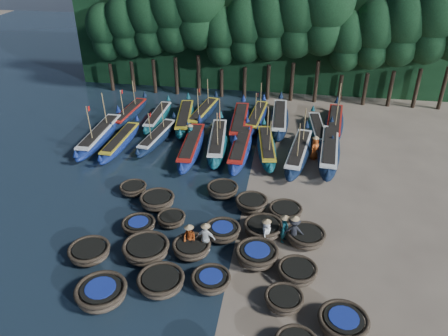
# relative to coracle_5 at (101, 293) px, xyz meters

# --- Properties ---
(ground) EXTENTS (120.00, 120.00, 0.00)m
(ground) POSITION_rel_coracle_5_xyz_m (5.58, 7.57, -0.48)
(ground) COLOR gray
(ground) RESTS_ON ground
(foliage_wall) EXTENTS (40.00, 3.00, 10.00)m
(foliage_wall) POSITION_rel_coracle_5_xyz_m (5.58, 31.07, 4.52)
(foliage_wall) COLOR black
(foliage_wall) RESTS_ON ground
(coracle_5) EXTENTS (2.99, 2.99, 0.84)m
(coracle_5) POSITION_rel_coracle_5_xyz_m (0.00, 0.00, 0.00)
(coracle_5) COLOR brown
(coracle_5) RESTS_ON ground
(coracle_6) EXTENTS (2.32, 2.32, 0.75)m
(coracle_6) POSITION_rel_coracle_5_xyz_m (2.52, 1.20, -0.05)
(coracle_6) COLOR brown
(coracle_6) RESTS_ON ground
(coracle_7) EXTENTS (1.96, 1.96, 0.66)m
(coracle_7) POSITION_rel_coracle_5_xyz_m (4.87, 1.74, -0.10)
(coracle_7) COLOR brown
(coracle_7) RESTS_ON ground
(coracle_8) EXTENTS (2.08, 2.08, 0.68)m
(coracle_8) POSITION_rel_coracle_5_xyz_m (8.42, 1.03, -0.09)
(coracle_8) COLOR brown
(coracle_8) RESTS_ON ground
(coracle_9) EXTENTS (2.58, 2.58, 0.76)m
(coracle_9) POSITION_rel_coracle_5_xyz_m (11.00, 0.09, -0.04)
(coracle_9) COLOR brown
(coracle_9) RESTS_ON ground
(coracle_10) EXTENTS (2.41, 2.41, 0.73)m
(coracle_10) POSITION_rel_coracle_5_xyz_m (-1.82, 2.70, -0.07)
(coracle_10) COLOR brown
(coracle_10) RESTS_ON ground
(coracle_11) EXTENTS (2.95, 2.95, 0.84)m
(coracle_11) POSITION_rel_coracle_5_xyz_m (1.09, 3.30, -0.00)
(coracle_11) COLOR brown
(coracle_11) RESTS_ON ground
(coracle_12) EXTENTS (2.23, 2.23, 0.75)m
(coracle_12) POSITION_rel_coracle_5_xyz_m (3.42, 3.86, -0.05)
(coracle_12) COLOR brown
(coracle_12) RESTS_ON ground
(coracle_13) EXTENTS (2.57, 2.57, 0.85)m
(coracle_13) POSITION_rel_coracle_5_xyz_m (6.91, 3.80, 0.01)
(coracle_13) COLOR brown
(coracle_13) RESTS_ON ground
(coracle_14) EXTENTS (2.44, 2.44, 0.71)m
(coracle_14) POSITION_rel_coracle_5_xyz_m (9.00, 2.97, -0.08)
(coracle_14) COLOR brown
(coracle_14) RESTS_ON ground
(coracle_15) EXTENTS (2.07, 2.07, 0.65)m
(coracle_15) POSITION_rel_coracle_5_xyz_m (-0.02, 5.35, -0.11)
(coracle_15) COLOR brown
(coracle_15) RESTS_ON ground
(coracle_16) EXTENTS (1.99, 1.99, 0.65)m
(coracle_16) POSITION_rel_coracle_5_xyz_m (1.67, 6.23, -0.11)
(coracle_16) COLOR brown
(coracle_16) RESTS_ON ground
(coracle_17) EXTENTS (2.23, 2.23, 0.77)m
(coracle_17) POSITION_rel_coracle_5_xyz_m (4.81, 5.50, -0.04)
(coracle_17) COLOR brown
(coracle_17) RESTS_ON ground
(coracle_18) EXTENTS (2.26, 2.26, 0.76)m
(coracle_18) POSITION_rel_coracle_5_xyz_m (7.04, 6.17, -0.05)
(coracle_18) COLOR brown
(coracle_18) RESTS_ON ground
(coracle_19) EXTENTS (2.22, 2.22, 0.75)m
(coracle_19) POSITION_rel_coracle_5_xyz_m (9.42, 5.79, -0.05)
(coracle_19) COLOR brown
(coracle_19) RESTS_ON ground
(coracle_20) EXTENTS (1.77, 1.77, 0.65)m
(coracle_20) POSITION_rel_coracle_5_xyz_m (-1.65, 9.05, -0.11)
(coracle_20) COLOR brown
(coracle_20) RESTS_ON ground
(coracle_21) EXTENTS (2.48, 2.48, 0.77)m
(coracle_21) POSITION_rel_coracle_5_xyz_m (0.32, 7.88, -0.04)
(coracle_21) COLOR brown
(coracle_21) RESTS_ON ground
(coracle_22) EXTENTS (2.12, 2.12, 0.68)m
(coracle_22) POSITION_rel_coracle_5_xyz_m (4.10, 9.84, -0.10)
(coracle_22) COLOR brown
(coracle_22) RESTS_ON ground
(coracle_23) EXTENTS (2.03, 2.03, 0.78)m
(coracle_23) POSITION_rel_coracle_5_xyz_m (6.13, 8.51, -0.04)
(coracle_23) COLOR brown
(coracle_23) RESTS_ON ground
(coracle_24) EXTENTS (2.29, 2.29, 0.66)m
(coracle_24) POSITION_rel_coracle_5_xyz_m (8.21, 8.10, -0.10)
(coracle_24) COLOR brown
(coracle_24) RESTS_ON ground
(long_boat_0) EXTENTS (1.57, 8.77, 3.73)m
(long_boat_0) POSITION_rel_coracle_5_xyz_m (-6.81, 15.84, 0.11)
(long_boat_0) COLOR navy
(long_boat_0) RESTS_ON ground
(long_boat_1) EXTENTS (1.58, 7.56, 1.33)m
(long_boat_1) POSITION_rel_coracle_5_xyz_m (-4.85, 15.22, 0.02)
(long_boat_1) COLOR navy
(long_boat_1) RESTS_ON ground
(long_boat_2) EXTENTS (2.20, 7.23, 3.10)m
(long_boat_2) POSITION_rel_coracle_5_xyz_m (-2.27, 16.52, 0.01)
(long_boat_2) COLOR #0F1937
(long_boat_2) RESTS_ON ground
(long_boat_3) EXTENTS (1.93, 8.51, 1.50)m
(long_boat_3) POSITION_rel_coracle_5_xyz_m (0.82, 15.21, 0.09)
(long_boat_3) COLOR navy
(long_boat_3) RESTS_ON ground
(long_boat_4) EXTENTS (2.38, 8.59, 3.67)m
(long_boat_4) POSITION_rel_coracle_5_xyz_m (2.65, 16.27, 0.10)
(long_boat_4) COLOR #105C5C
(long_boat_4) RESTS_ON ground
(long_boat_5) EXTENTS (1.55, 8.49, 1.49)m
(long_boat_5) POSITION_rel_coracle_5_xyz_m (4.54, 15.56, 0.09)
(long_boat_5) COLOR navy
(long_boat_5) RESTS_ON ground
(long_boat_6) EXTENTS (2.44, 7.79, 3.34)m
(long_boat_6) POSITION_rel_coracle_5_xyz_m (6.46, 16.06, 0.05)
(long_boat_6) COLOR #105C5C
(long_boat_6) RESTS_ON ground
(long_boat_7) EXTENTS (2.65, 8.50, 3.64)m
(long_boat_7) POSITION_rel_coracle_5_xyz_m (8.88, 15.43, 0.10)
(long_boat_7) COLOR #0F1937
(long_boat_7) RESTS_ON ground
(long_boat_8) EXTENTS (2.29, 9.13, 1.61)m
(long_boat_8) POSITION_rel_coracle_5_xyz_m (11.12, 16.09, 0.13)
(long_boat_8) COLOR #0F1937
(long_boat_8) RESTS_ON ground
(long_boat_9) EXTENTS (1.83, 7.54, 3.21)m
(long_boat_9) POSITION_rel_coracle_5_xyz_m (-6.10, 20.71, 0.03)
(long_boat_9) COLOR #0F1937
(long_boat_9) RESTS_ON ground
(long_boat_10) EXTENTS (1.32, 7.26, 1.28)m
(long_boat_10) POSITION_rel_coracle_5_xyz_m (-3.40, 20.40, 0.00)
(long_boat_10) COLOR #105C5C
(long_boat_10) RESTS_ON ground
(long_boat_11) EXTENTS (2.65, 8.27, 1.47)m
(long_boat_11) POSITION_rel_coracle_5_xyz_m (-0.98, 20.41, 0.08)
(long_boat_11) COLOR #105C5C
(long_boat_11) RESTS_ON ground
(long_boat_12) EXTENTS (2.43, 7.73, 3.32)m
(long_boat_12) POSITION_rel_coracle_5_xyz_m (0.36, 21.79, 0.04)
(long_boat_12) COLOR #0F1937
(long_boat_12) RESTS_ON ground
(long_boat_13) EXTENTS (1.95, 8.86, 1.56)m
(long_boat_13) POSITION_rel_coracle_5_xyz_m (3.86, 20.17, 0.11)
(long_boat_13) COLOR navy
(long_boat_13) RESTS_ON ground
(long_boat_14) EXTENTS (1.95, 7.74, 3.30)m
(long_boat_14) POSITION_rel_coracle_5_xyz_m (5.20, 21.61, 0.04)
(long_boat_14) COLOR navy
(long_boat_14) RESTS_ON ground
(long_boat_15) EXTENTS (1.77, 8.90, 1.57)m
(long_boat_15) POSITION_rel_coracle_5_xyz_m (7.17, 21.45, 0.11)
(long_boat_15) COLOR #0F1937
(long_boat_15) RESTS_ON ground
(long_boat_16) EXTENTS (1.97, 7.26, 1.28)m
(long_boat_16) POSITION_rel_coracle_5_xyz_m (10.36, 19.97, 0.01)
(long_boat_16) COLOR #105C5C
(long_boat_16) RESTS_ON ground
(long_boat_17) EXTENTS (2.38, 8.71, 3.72)m
(long_boat_17) POSITION_rel_coracle_5_xyz_m (11.78, 21.23, 0.11)
(long_boat_17) COLOR #0F1937
(long_boat_17) RESTS_ON ground
(fisherman_0) EXTENTS (0.65, 0.86, 1.77)m
(fisherman_0) POSITION_rel_coracle_5_xyz_m (7.25, 5.37, 0.37)
(fisherman_0) COLOR white
(fisherman_0) RESTS_ON ground
(fisherman_1) EXTENTS (0.56, 0.69, 1.83)m
(fisherman_1) POSITION_rel_coracle_5_xyz_m (8.21, 5.77, 0.44)
(fisherman_1) COLOR #175A63
(fisherman_1) RESTS_ON ground
(fisherman_2) EXTENTS (1.00, 0.94, 1.84)m
(fisherman_2) POSITION_rel_coracle_5_xyz_m (3.26, 4.12, 0.39)
(fisherman_2) COLOR #B04717
(fisherman_2) RESTS_ON ground
(fisherman_3) EXTENTS (1.15, 0.66, 1.98)m
(fisherman_3) POSITION_rel_coracle_5_xyz_m (8.73, 5.57, 0.44)
(fisherman_3) COLOR black
(fisherman_3) RESTS_ON ground
(fisherman_4) EXTENTS (1.07, 0.52, 1.97)m
(fisherman_4) POSITION_rel_coracle_5_xyz_m (4.13, 4.19, 0.46)
(fisherman_4) COLOR white
(fisherman_4) RESTS_ON ground
(fisherman_5) EXTENTS (0.64, 1.51, 1.78)m
(fisherman_5) POSITION_rel_coracle_5_xyz_m (0.37, 16.79, 0.35)
(fisherman_5) COLOR #175A63
(fisherman_5) RESTS_ON ground
(fisherman_6) EXTENTS (0.94, 1.03, 1.97)m
(fisherman_6) POSITION_rel_coracle_5_xyz_m (10.03, 15.77, 0.45)
(fisherman_6) COLOR #B04717
(fisherman_6) RESTS_ON ground
(tree_0) EXTENTS (3.68, 3.68, 8.68)m
(tree_0) POSITION_rel_coracle_5_xyz_m (-10.42, 27.57, 5.49)
(tree_0) COLOR black
(tree_0) RESTS_ON ground
(tree_1) EXTENTS (4.09, 4.09, 9.65)m
(tree_1) POSITION_rel_coracle_5_xyz_m (-8.12, 27.57, 6.16)
(tree_1) COLOR black
(tree_1) RESTS_ON ground
(tree_2) EXTENTS (4.51, 4.51, 10.63)m
(tree_2) POSITION_rel_coracle_5_xyz_m (-5.82, 27.57, 6.84)
(tree_2) COLOR black
(tree_2) RESTS_ON ground
(tree_3) EXTENTS (4.92, 4.92, 11.60)m
(tree_3) POSITION_rel_coracle_5_xyz_m (-3.52, 27.57, 7.51)
(tree_3) COLOR black
(tree_3) RESTS_ON ground
(tree_4) EXTENTS (5.34, 5.34, 12.58)m
(tree_4) POSITION_rel_coracle_5_xyz_m (-1.22, 27.57, 8.19)
(tree_4) COLOR black
(tree_4) RESTS_ON ground
(tree_5) EXTENTS (3.68, 3.68, 8.68)m
(tree_5) POSITION_rel_coracle_5_xyz_m (1.08, 27.57, 5.49)
(tree_5) COLOR black
(tree_5) RESTS_ON ground
(tree_6) EXTENTS (4.09, 4.09, 9.65)m
(tree_6) POSITION_rel_coracle_5_xyz_m (3.38, 27.57, 6.16)
(tree_6) COLOR black
(tree_6) RESTS_ON ground
(tree_7) EXTENTS (4.51, 4.51, 10.63)m
(tree_7) POSITION_rel_coracle_5_xyz_m (5.68, 27.57, 6.84)
(tree_7) COLOR black
(tree_7) RESTS_ON ground
(tree_8) EXTENTS (4.92, 4.92, 11.60)m
(tree_8) POSITION_rel_coracle_5_xyz_m (7.98, 27.57, 7.51)
(tree_8) COLOR black
(tree_8) RESTS_ON ground
(tree_9) EXTENTS (5.34, 5.34, 12.58)m
(tree_9) POSITION_rel_coracle_5_xyz_m (10.28, 27.57, 8.19)
(tree_9) COLOR black
(tree_9) RESTS_ON ground
(tree_10) EXTENTS (3.68, 3.68, 8.68)m
(tree_10) POSITION_rel_coracle_5_xyz_m (12.58, 27.57, 5.49)
(tree_10) COLOR black
(tree_10) RESTS_ON ground
(tree_11) EXTENTS (4.09, 4.09, 9.65)m
(tree_11) POSITION_rel_coracle_5_xyz_m (14.88, 27.57, 6.16)
(tree_11) COLOR black
(tree_11) RESTS_ON ground
(tree_12) EXTENTS (4.51, 4.51, 10.63)m
(tree_12) POSITION_rel_coracle_5_xyz_m (17.18, 27.57, 6.84)
(tree_12) COLOR black
(tree_12) RESTS_ON ground
(tree_13) EXTENTS (4.92, 4.92, 11.60)m
(tree_13) POSITION_rel_coracle_5_xyz_m (19.48, 27.57, 7.51)
(tree_13) COLOR black
(tree_13) RESTS_ON ground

